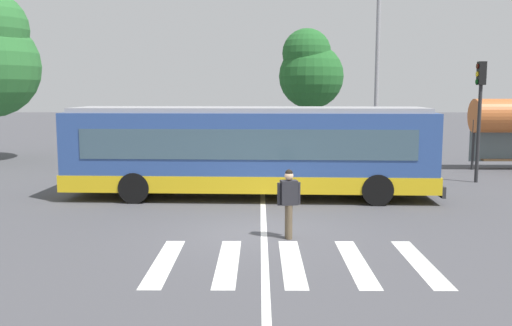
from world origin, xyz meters
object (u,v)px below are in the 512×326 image
Objects in this scene: pedestrian_crossing_street at (289,200)px; parked_car_black at (213,149)px; parked_car_silver at (380,149)px; twin_arm_street_lamp at (378,33)px; parked_car_blue at (266,149)px; traffic_light_far_corner at (480,102)px; background_tree_right at (310,70)px; city_transit_bus at (250,151)px; parked_car_red at (161,149)px; parked_car_charcoal at (326,149)px; parked_car_white at (106,148)px.

parked_car_black is (-3.00, 14.01, -0.20)m from pedestrian_crossing_street.
parked_car_silver is 5.60m from twin_arm_street_lamp.
pedestrian_crossing_street is 13.99m from parked_car_blue.
traffic_light_far_corner is at bearing -33.47° from parked_car_blue.
background_tree_right is at bearing 56.77° from parked_car_black.
parked_car_silver is at bearing 55.88° from twin_arm_street_lamp.
parked_car_red is (-4.55, 8.55, -0.82)m from city_transit_bus.
city_transit_bus is at bearing -94.32° from parked_car_blue.
parked_car_black is at bearing 102.10° from pedestrian_crossing_street.
parked_car_black is at bearing 179.40° from parked_car_blue.
pedestrian_crossing_street reaches higher than parked_car_charcoal.
twin_arm_street_lamp is at bearing 70.01° from pedestrian_crossing_street.
parked_car_black is (5.37, -0.18, 0.00)m from parked_car_white.
traffic_light_far_corner is 15.01m from background_tree_right.
background_tree_right reaches higher than parked_car_blue.
parked_car_white is 1.01× the size of parked_car_red.
parked_car_black is at bearing 2.86° from parked_car_red.
pedestrian_crossing_street is at bearing -132.85° from traffic_light_far_corner.
parked_car_white is 1.00× the size of parked_car_blue.
parked_car_white is at bearing 173.61° from parked_car_red.
parked_car_red is at bearing 118.03° from city_transit_bus.
city_transit_bus is at bearing -126.36° from twin_arm_street_lamp.
twin_arm_street_lamp is at bearing 121.94° from traffic_light_far_corner.
parked_car_silver is (8.26, -0.07, 0.00)m from parked_car_black.
pedestrian_crossing_street is 14.33m from parked_car_black.
pedestrian_crossing_street reaches higher than parked_car_blue.
parked_car_charcoal is at bearing 166.46° from twin_arm_street_lamp.
parked_car_blue is (-0.40, 13.98, -0.20)m from pedestrian_crossing_street.
parked_car_red and parked_car_blue have the same top height.
parked_car_charcoal is at bearing 66.99° from city_transit_bus.
background_tree_right is at bearing 111.24° from traffic_light_far_corner.
city_transit_bus is 1.66× the size of background_tree_right.
parked_car_blue is at bearing 146.53° from traffic_light_far_corner.
city_transit_bus is 7.26× the size of pedestrian_crossing_street.
city_transit_bus is at bearing -50.44° from parked_car_white.
twin_arm_street_lamp reaches higher than parked_car_blue.
twin_arm_street_lamp is (5.26, -0.62, 5.56)m from parked_car_blue.
parked_car_charcoal is at bearing 134.43° from traffic_light_far_corner.
background_tree_right is (-2.77, 8.45, 4.18)m from parked_car_silver.
parked_car_white is at bearing 160.72° from traffic_light_far_corner.
background_tree_right is at bearing 78.28° from city_transit_bus.
parked_car_white is at bearing 178.52° from parked_car_charcoal.
twin_arm_street_lamp is at bearing -6.75° from parked_car_blue.
parked_car_red is at bearing -133.55° from background_tree_right.
parked_car_charcoal is 9.46m from background_tree_right.
parked_car_white is at bearing 129.56° from city_transit_bus.
parked_car_red is at bearing -179.66° from parked_car_silver.
parked_car_white and parked_car_charcoal have the same top height.
city_transit_bus is 2.72× the size of parked_car_black.
twin_arm_street_lamp is at bearing -75.30° from background_tree_right.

